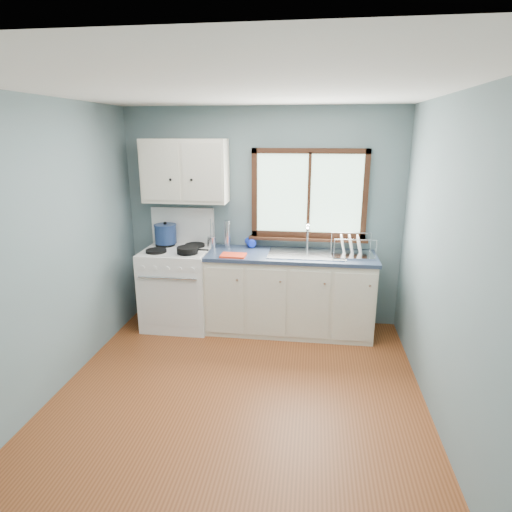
# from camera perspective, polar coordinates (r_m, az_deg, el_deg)

# --- Properties ---
(floor) EXTENTS (3.20, 3.60, 0.02)m
(floor) POSITION_cam_1_polar(r_m,az_deg,el_deg) (3.84, -2.69, -19.20)
(floor) COLOR brown
(floor) RESTS_ON ground
(ceiling) EXTENTS (3.20, 3.60, 0.02)m
(ceiling) POSITION_cam_1_polar(r_m,az_deg,el_deg) (3.15, -3.34, 21.55)
(ceiling) COLOR white
(ceiling) RESTS_ON wall_back
(wall_back) EXTENTS (3.20, 0.02, 2.50)m
(wall_back) POSITION_cam_1_polar(r_m,az_deg,el_deg) (5.02, 0.83, 5.07)
(wall_back) COLOR slate
(wall_back) RESTS_ON ground
(wall_front) EXTENTS (3.20, 0.02, 2.50)m
(wall_front) POSITION_cam_1_polar(r_m,az_deg,el_deg) (1.70, -14.93, -18.86)
(wall_front) COLOR slate
(wall_front) RESTS_ON ground
(wall_left) EXTENTS (0.02, 3.60, 2.50)m
(wall_left) POSITION_cam_1_polar(r_m,az_deg,el_deg) (3.91, -26.88, 0.11)
(wall_left) COLOR slate
(wall_left) RESTS_ON ground
(wall_right) EXTENTS (0.02, 3.60, 2.50)m
(wall_right) POSITION_cam_1_polar(r_m,az_deg,el_deg) (3.38, 24.91, -1.91)
(wall_right) COLOR slate
(wall_right) RESTS_ON ground
(gas_range) EXTENTS (0.76, 0.69, 1.36)m
(gas_range) POSITION_cam_1_polar(r_m,az_deg,el_deg) (5.10, -10.34, -3.83)
(gas_range) COLOR white
(gas_range) RESTS_ON floor
(base_cabinets) EXTENTS (1.85, 0.60, 0.88)m
(base_cabinets) POSITION_cam_1_polar(r_m,az_deg,el_deg) (4.92, 4.47, -5.42)
(base_cabinets) COLOR beige
(base_cabinets) RESTS_ON floor
(countertop) EXTENTS (1.89, 0.64, 0.04)m
(countertop) POSITION_cam_1_polar(r_m,az_deg,el_deg) (4.76, 4.60, 0.07)
(countertop) COLOR #212E45
(countertop) RESTS_ON base_cabinets
(sink) EXTENTS (0.84, 0.46, 0.44)m
(sink) POSITION_cam_1_polar(r_m,az_deg,el_deg) (4.77, 6.75, -0.47)
(sink) COLOR silver
(sink) RESTS_ON countertop
(window) EXTENTS (1.36, 0.10, 1.03)m
(window) POSITION_cam_1_polar(r_m,az_deg,el_deg) (4.91, 7.05, 7.37)
(window) COLOR #9EC6A8
(window) RESTS_ON wall_back
(upper_cabinets) EXTENTS (0.95, 0.35, 0.70)m
(upper_cabinets) POSITION_cam_1_polar(r_m,az_deg,el_deg) (4.94, -9.43, 11.12)
(upper_cabinets) COLOR beige
(upper_cabinets) RESTS_ON wall_back
(skillet) EXTENTS (0.36, 0.24, 0.05)m
(skillet) POSITION_cam_1_polar(r_m,az_deg,el_deg) (4.74, -9.08, 0.91)
(skillet) COLOR black
(skillet) RESTS_ON gas_range
(stockpot) EXTENTS (0.29, 0.29, 0.26)m
(stockpot) POSITION_cam_1_polar(r_m,az_deg,el_deg) (5.13, -11.97, 2.95)
(stockpot) COLOR navy
(stockpot) RESTS_ON gas_range
(utensil_crock) EXTENTS (0.13, 0.13, 0.34)m
(utensil_crock) POSITION_cam_1_polar(r_m,az_deg,el_deg) (5.00, -5.92, 1.88)
(utensil_crock) COLOR silver
(utensil_crock) RESTS_ON countertop
(thermos) EXTENTS (0.09, 0.09, 0.32)m
(thermos) POSITION_cam_1_polar(r_m,az_deg,el_deg) (4.98, -3.86, 2.92)
(thermos) COLOR silver
(thermos) RESTS_ON countertop
(soap_bottle) EXTENTS (0.14, 0.14, 0.27)m
(soap_bottle) POSITION_cam_1_polar(r_m,az_deg,el_deg) (4.92, -0.47, 2.50)
(soap_bottle) COLOR #142FD6
(soap_bottle) RESTS_ON countertop
(dish_towel) EXTENTS (0.27, 0.20, 0.02)m
(dish_towel) POSITION_cam_1_polar(r_m,az_deg,el_deg) (4.65, -3.05, 0.09)
(dish_towel) COLOR #F13A1B
(dish_towel) RESTS_ON countertop
(dish_rack) EXTENTS (0.47, 0.37, 0.24)m
(dish_rack) POSITION_cam_1_polar(r_m,az_deg,el_deg) (4.77, 12.64, 0.78)
(dish_rack) COLOR silver
(dish_rack) RESTS_ON countertop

